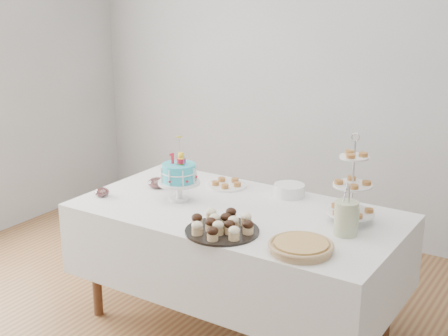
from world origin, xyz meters
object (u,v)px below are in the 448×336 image
Objects in this scene: tiered_stand at (352,186)px; jam_bowl_b at (157,183)px; jam_bowl_a at (102,192)px; table at (237,245)px; cupcake_tray at (222,224)px; pie at (301,246)px; pastry_plate at (227,184)px; birthday_cake at (179,183)px; utensil_pitcher at (346,217)px; plate_stack at (289,190)px.

jam_bowl_b is at bearing -174.85° from tiered_stand.
jam_bowl_a is at bearing -163.69° from tiered_stand.
table is 4.77× the size of cupcake_tray.
pie is 1.27× the size of pastry_plate.
jam_bowl_b is at bearing 152.61° from birthday_cake.
jam_bowl_a is (-0.56, -0.58, 0.01)m from pastry_plate.
birthday_cake is 1.05m from tiered_stand.
jam_bowl_a is 0.37m from jam_bowl_b.
cupcake_tray is at bearing -153.04° from utensil_pitcher.
jam_bowl_a is at bearing -163.09° from table.
tiered_stand is 2.66× the size of plate_stack.
utensil_pitcher is at bearing -0.65° from table.
tiered_stand is 1.55m from jam_bowl_a.
tiered_stand is 1.97× the size of pastry_plate.
pie is (0.57, -0.34, 0.26)m from table.
jam_bowl_a is (-1.41, 0.08, -0.00)m from pie.
utensil_pitcher reaches higher than plate_stack.
birthday_cake is 1.40× the size of utensil_pitcher.
table is 20.68× the size of jam_bowl_a.
pastry_plate is at bearing -172.66° from plate_stack.
plate_stack is 1.17m from jam_bowl_a.
cupcake_tray is at bearing -93.00° from plate_stack.
pie is at bearing -96.44° from tiered_stand.
pastry_plate is at bearing 120.51° from cupcake_tray.
pie is at bearing -30.32° from table.
tiered_stand is at bearing 44.24° from cupcake_tray.
table is at bearing 149.68° from pie.
tiered_stand is 0.95m from pastry_plate.
table is at bearing -49.10° from pastry_plate.
tiered_stand reaches higher than jam_bowl_a.
table is 6.80× the size of utensil_pitcher.
cupcake_tray is at bearing 179.94° from pie.
plate_stack is (0.04, 0.72, -0.01)m from cupcake_tray.
plate_stack is at bearing 87.00° from cupcake_tray.
cupcake_tray is at bearing -34.26° from birthday_cake.
pastry_plate is at bearing 142.32° from pie.
pie is at bearing -20.93° from birthday_cake.
cupcake_tray is at bearing -27.47° from jam_bowl_b.
jam_bowl_a is at bearing -160.28° from birthday_cake.
jam_bowl_b is at bearing 162.13° from pie.
jam_bowl_a is at bearing 176.73° from pie.
birthday_cake reaches higher than pie.
pie reaches higher than table.
birthday_cake is at bearing 24.22° from jam_bowl_a.
cupcake_tray is 1.22× the size of pie.
cupcake_tray reaches higher than jam_bowl_b.
birthday_cake is 2.05× the size of plate_stack.
jam_bowl_b is 1.33m from utensil_pitcher.
tiered_stand reaches higher than birthday_cake.
jam_bowl_a reaches higher than pastry_plate.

